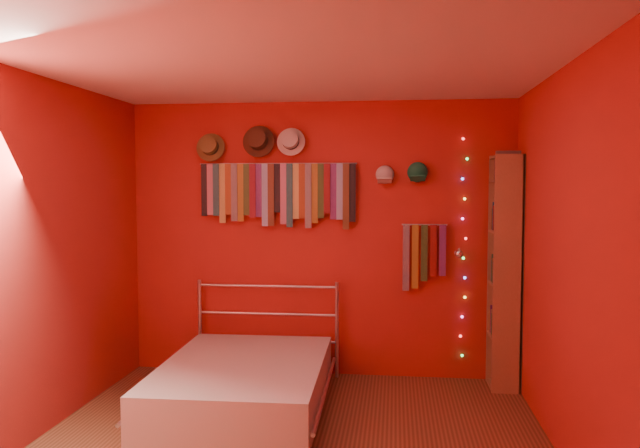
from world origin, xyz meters
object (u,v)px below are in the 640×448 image
at_px(reading_lamp, 459,253).
at_px(bed, 244,384).
at_px(tie_rack, 278,191).
at_px(bookshelf, 509,270).

bearing_deg(reading_lamp, bed, -155.16).
bearing_deg(tie_rack, bed, -95.96).
height_order(tie_rack, bookshelf, bookshelf).
distance_m(tie_rack, reading_lamp, 1.70).
xyz_separation_m(reading_lamp, bookshelf, (0.43, 0.01, -0.14)).
relative_size(tie_rack, bed, 0.80).
distance_m(reading_lamp, bookshelf, 0.45).
bearing_deg(bookshelf, tie_rack, 175.63).
bearing_deg(reading_lamp, bookshelf, 0.85).
bearing_deg(tie_rack, bookshelf, -4.37).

